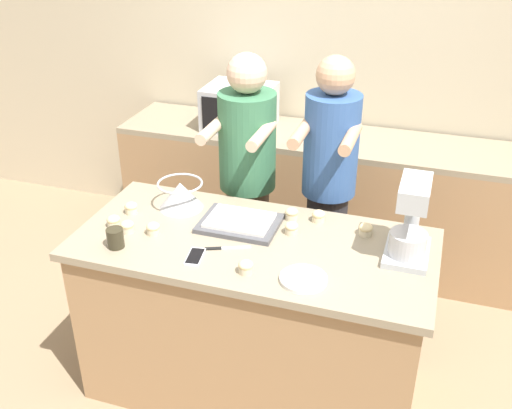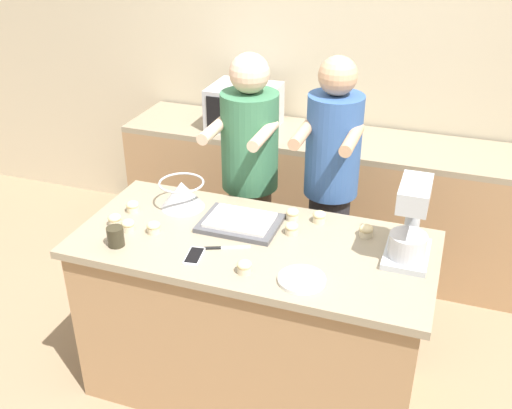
{
  "view_description": "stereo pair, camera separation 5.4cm",
  "coord_description": "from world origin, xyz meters",
  "px_view_note": "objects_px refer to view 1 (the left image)",
  "views": [
    {
      "loc": [
        0.78,
        -2.33,
        2.46
      ],
      "look_at": [
        0.0,
        0.04,
        1.11
      ],
      "focal_mm": 42.0,
      "sensor_mm": 36.0,
      "label": 1
    },
    {
      "loc": [
        0.83,
        -2.32,
        2.46
      ],
      "look_at": [
        0.0,
        0.04,
        1.11
      ],
      "focal_mm": 42.0,
      "sensor_mm": 36.0,
      "label": 2
    }
  ],
  "objects_px": {
    "baking_tray": "(240,222)",
    "cupcake_5": "(366,229)",
    "small_plate": "(303,279)",
    "cupcake_1": "(127,227)",
    "cupcake_7": "(114,221)",
    "stand_mixer": "(411,224)",
    "cupcake_3": "(131,208)",
    "cupcake_6": "(292,214)",
    "cupcake_8": "(246,267)",
    "cupcake_4": "(291,228)",
    "mixing_bowl": "(181,194)",
    "person_left": "(247,187)",
    "drinking_glass": "(115,238)",
    "cupcake_0": "(319,216)",
    "knife": "(225,248)",
    "cupcake_2": "(153,228)",
    "cell_phone": "(195,257)",
    "microwave_oven": "(240,107)",
    "person_right": "(328,195)"
  },
  "relations": [
    {
      "from": "person_left",
      "to": "person_right",
      "type": "xyz_separation_m",
      "value": [
        0.48,
        -0.0,
        0.02
      ]
    },
    {
      "from": "cupcake_6",
      "to": "cupcake_8",
      "type": "xyz_separation_m",
      "value": [
        -0.07,
        -0.53,
        0.0
      ]
    },
    {
      "from": "person_left",
      "to": "cell_phone",
      "type": "relative_size",
      "value": 10.96
    },
    {
      "from": "person_left",
      "to": "cupcake_5",
      "type": "distance_m",
      "value": 0.86
    },
    {
      "from": "person_left",
      "to": "drinking_glass",
      "type": "height_order",
      "value": "person_left"
    },
    {
      "from": "baking_tray",
      "to": "cupcake_6",
      "type": "distance_m",
      "value": 0.27
    },
    {
      "from": "stand_mixer",
      "to": "mixing_bowl",
      "type": "xyz_separation_m",
      "value": [
        -1.19,
        0.1,
        -0.09
      ]
    },
    {
      "from": "cell_phone",
      "to": "cupcake_2",
      "type": "height_order",
      "value": "cupcake_2"
    },
    {
      "from": "baking_tray",
      "to": "cupcake_6",
      "type": "relative_size",
      "value": 5.76
    },
    {
      "from": "drinking_glass",
      "to": "cupcake_0",
      "type": "bearing_deg",
      "value": 32.06
    },
    {
      "from": "baking_tray",
      "to": "small_plate",
      "type": "height_order",
      "value": "baking_tray"
    },
    {
      "from": "stand_mixer",
      "to": "cupcake_0",
      "type": "bearing_deg",
      "value": 158.18
    },
    {
      "from": "cupcake_5",
      "to": "cupcake_6",
      "type": "height_order",
      "value": "same"
    },
    {
      "from": "microwave_oven",
      "to": "knife",
      "type": "height_order",
      "value": "microwave_oven"
    },
    {
      "from": "person_left",
      "to": "knife",
      "type": "height_order",
      "value": "person_left"
    },
    {
      "from": "knife",
      "to": "cupcake_7",
      "type": "relative_size",
      "value": 3.07
    },
    {
      "from": "person_left",
      "to": "mixing_bowl",
      "type": "bearing_deg",
      "value": -118.18
    },
    {
      "from": "baking_tray",
      "to": "cupcake_6",
      "type": "height_order",
      "value": "cupcake_6"
    },
    {
      "from": "cupcake_5",
      "to": "cupcake_8",
      "type": "distance_m",
      "value": 0.67
    },
    {
      "from": "mixing_bowl",
      "to": "person_left",
      "type": "bearing_deg",
      "value": 61.82
    },
    {
      "from": "cupcake_7",
      "to": "stand_mixer",
      "type": "bearing_deg",
      "value": 7.56
    },
    {
      "from": "drinking_glass",
      "to": "cupcake_8",
      "type": "xyz_separation_m",
      "value": [
        0.66,
        -0.01,
        -0.02
      ]
    },
    {
      "from": "small_plate",
      "to": "cupcake_3",
      "type": "distance_m",
      "value": 1.05
    },
    {
      "from": "cupcake_5",
      "to": "cell_phone",
      "type": "bearing_deg",
      "value": -147.83
    },
    {
      "from": "cupcake_1",
      "to": "small_plate",
      "type": "bearing_deg",
      "value": -7.95
    },
    {
      "from": "person_right",
      "to": "mixing_bowl",
      "type": "distance_m",
      "value": 0.83
    },
    {
      "from": "small_plate",
      "to": "cupcake_1",
      "type": "xyz_separation_m",
      "value": [
        -0.93,
        0.13,
        0.02
      ]
    },
    {
      "from": "baking_tray",
      "to": "cupcake_4",
      "type": "bearing_deg",
      "value": 1.56
    },
    {
      "from": "cupcake_1",
      "to": "cupcake_3",
      "type": "relative_size",
      "value": 1.0
    },
    {
      "from": "drinking_glass",
      "to": "cupcake_3",
      "type": "xyz_separation_m",
      "value": [
        -0.09,
        0.32,
        -0.02
      ]
    },
    {
      "from": "cupcake_6",
      "to": "cupcake_8",
      "type": "distance_m",
      "value": 0.53
    },
    {
      "from": "knife",
      "to": "person_left",
      "type": "bearing_deg",
      "value": 100.65
    },
    {
      "from": "cupcake_2",
      "to": "cupcake_6",
      "type": "relative_size",
      "value": 1.0
    },
    {
      "from": "cupcake_3",
      "to": "cupcake_5",
      "type": "bearing_deg",
      "value": 7.64
    },
    {
      "from": "cupcake_4",
      "to": "cupcake_7",
      "type": "distance_m",
      "value": 0.89
    },
    {
      "from": "drinking_glass",
      "to": "cupcake_1",
      "type": "height_order",
      "value": "drinking_glass"
    },
    {
      "from": "cupcake_8",
      "to": "cupcake_5",
      "type": "bearing_deg",
      "value": 47.33
    },
    {
      "from": "small_plate",
      "to": "cupcake_5",
      "type": "bearing_deg",
      "value": 67.53
    },
    {
      "from": "cupcake_2",
      "to": "cupcake_3",
      "type": "xyz_separation_m",
      "value": [
        -0.21,
        0.16,
        0.0
      ]
    },
    {
      "from": "small_plate",
      "to": "cupcake_6",
      "type": "height_order",
      "value": "cupcake_6"
    },
    {
      "from": "cupcake_5",
      "to": "mixing_bowl",
      "type": "bearing_deg",
      "value": -178.78
    },
    {
      "from": "mixing_bowl",
      "to": "cupcake_3",
      "type": "distance_m",
      "value": 0.27
    },
    {
      "from": "cell_phone",
      "to": "knife",
      "type": "distance_m",
      "value": 0.15
    },
    {
      "from": "cupcake_5",
      "to": "cupcake_7",
      "type": "bearing_deg",
      "value": -165.5
    },
    {
      "from": "cupcake_2",
      "to": "drinking_glass",
      "type": "bearing_deg",
      "value": -125.24
    },
    {
      "from": "cell_phone",
      "to": "cupcake_0",
      "type": "height_order",
      "value": "cupcake_0"
    },
    {
      "from": "stand_mixer",
      "to": "drinking_glass",
      "type": "distance_m",
      "value": 1.37
    },
    {
      "from": "baking_tray",
      "to": "cupcake_5",
      "type": "bearing_deg",
      "value": 9.8
    },
    {
      "from": "drinking_glass",
      "to": "cupcake_0",
      "type": "distance_m",
      "value": 1.01
    },
    {
      "from": "small_plate",
      "to": "cupcake_3",
      "type": "xyz_separation_m",
      "value": [
        -1.01,
        0.31,
        0.02
      ]
    }
  ]
}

